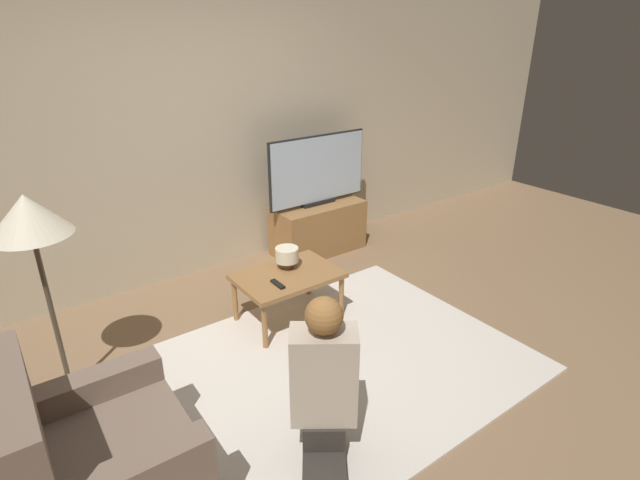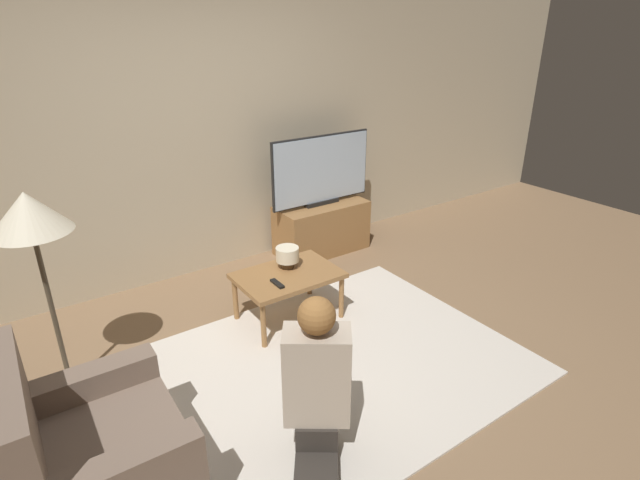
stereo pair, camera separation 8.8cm
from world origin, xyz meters
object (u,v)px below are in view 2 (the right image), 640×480
person_kneeling (317,385)px  tv (321,170)px  armchair (93,462)px  table_lamp (287,256)px  floor_lamp (31,224)px  coffee_table (288,279)px

person_kneeling → tv: bearing=-90.0°
armchair → tv: bearing=-53.4°
person_kneeling → table_lamp: (0.64, 1.34, 0.03)m
armchair → table_lamp: 1.97m
floor_lamp → armchair: (-0.04, -1.04, -0.84)m
tv → person_kneeling: 2.70m
tv → table_lamp: 1.28m
armchair → person_kneeling: bearing=-107.0°
coffee_table → table_lamp: bearing=58.9°
coffee_table → table_lamp: 0.18m
floor_lamp → person_kneeling: size_ratio=1.36×
coffee_table → table_lamp: (0.05, 0.09, 0.15)m
tv → person_kneeling: bearing=-125.4°
person_kneeling → armchair: bearing=17.3°
tv → armchair: bearing=-144.6°
floor_lamp → person_kneeling: bearing=-54.3°
coffee_table → tv: bearing=43.9°
armchair → table_lamp: bearing=-58.0°
person_kneeling → table_lamp: 1.49m
coffee_table → person_kneeling: (-0.59, -1.25, 0.12)m
floor_lamp → armchair: floor_lamp is taller
armchair → table_lamp: armchair is taller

